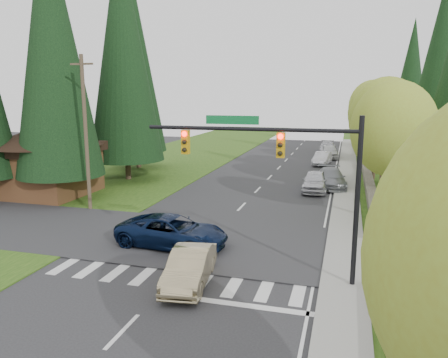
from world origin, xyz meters
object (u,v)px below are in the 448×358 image
at_px(parked_car_b, 331,178).
at_px(parked_car_e, 328,147).
at_px(sedan_champagne, 190,267).
at_px(parked_car_c, 322,158).
at_px(suv_navy, 172,231).
at_px(parked_car_a, 315,181).
at_px(parked_car_d, 330,152).

xyz_separation_m(parked_car_b, parked_car_e, (-1.32, 21.76, -0.05)).
distance_m(sedan_champagne, parked_car_c, 32.22).
distance_m(suv_navy, parked_car_c, 28.72).
xyz_separation_m(sedan_champagne, parked_car_b, (4.74, 20.58, 0.05)).
relative_size(sedan_champagne, parked_car_b, 0.82).
xyz_separation_m(parked_car_a, parked_car_b, (1.19, 1.85, -0.03)).
xyz_separation_m(sedan_champagne, suv_navy, (-2.37, 3.90, 0.07)).
bearing_deg(parked_car_a, sedan_champagne, -102.22).
xyz_separation_m(sedan_champagne, parked_car_e, (3.42, 42.34, 0.00)).
bearing_deg(sedan_champagne, parked_car_d, 76.63).
bearing_deg(parked_car_e, parked_car_a, -92.88).
bearing_deg(parked_car_a, parked_car_d, 87.55).
distance_m(parked_car_b, parked_car_c, 11.55).
relative_size(suv_navy, parked_car_c, 1.33).
relative_size(parked_car_b, parked_car_e, 1.07).
height_order(parked_car_a, parked_car_e, parked_car_a).
xyz_separation_m(suv_navy, parked_car_b, (7.11, 16.68, -0.02)).
distance_m(parked_car_a, parked_car_d, 18.64).
xyz_separation_m(suv_navy, parked_car_d, (6.24, 33.47, 0.01)).
height_order(sedan_champagne, parked_car_b, parked_car_b).
height_order(parked_car_a, parked_car_c, parked_car_a).
bearing_deg(parked_car_b, parked_car_a, -130.33).
height_order(parked_car_c, parked_car_e, parked_car_e).
bearing_deg(suv_navy, parked_car_b, -17.71).
bearing_deg(parked_car_a, suv_navy, -113.24).
distance_m(suv_navy, parked_car_e, 38.88).
relative_size(sedan_champagne, suv_navy, 0.76).
xyz_separation_m(parked_car_b, parked_car_d, (-0.87, 16.79, 0.03)).
height_order(suv_navy, parked_car_e, suv_navy).
xyz_separation_m(parked_car_a, parked_car_d, (0.32, 18.64, 0.00)).
bearing_deg(parked_car_d, suv_navy, -107.02).
xyz_separation_m(suv_navy, parked_car_a, (5.92, 14.84, 0.01)).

